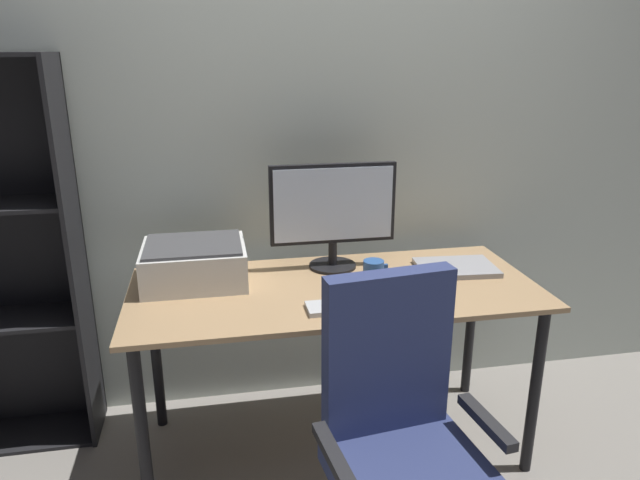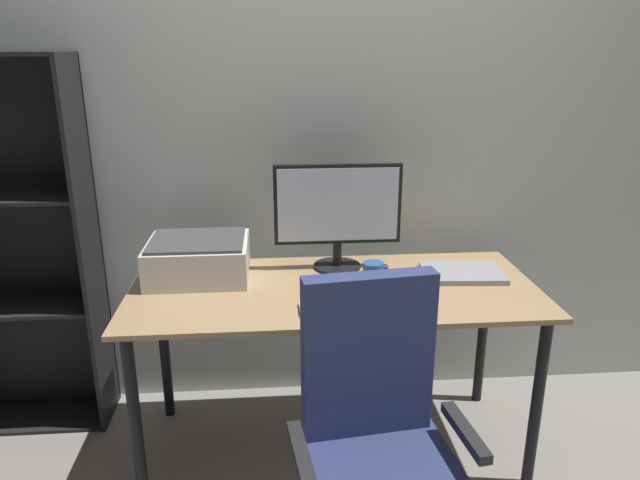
{
  "view_description": "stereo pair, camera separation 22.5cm",
  "coord_description": "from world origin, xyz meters",
  "px_view_note": "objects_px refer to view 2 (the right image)",
  "views": [
    {
      "loc": [
        -0.45,
        -2.06,
        1.63
      ],
      "look_at": [
        -0.05,
        0.04,
        0.92
      ],
      "focal_mm": 32.68,
      "sensor_mm": 36.0,
      "label": 1
    },
    {
      "loc": [
        -0.23,
        -2.09,
        1.63
      ],
      "look_at": [
        -0.05,
        0.04,
        0.92
      ],
      "focal_mm": 32.68,
      "sensor_mm": 36.0,
      "label": 2
    }
  ],
  "objects_px": {
    "printer": "(198,258)",
    "office_chair": "(378,465)",
    "mouse": "(405,305)",
    "keyboard": "(339,307)",
    "monitor": "(338,210)",
    "desk": "(334,306)",
    "laptop": "(462,273)",
    "coffee_mug": "(373,275)",
    "bookshelf": "(10,252)"
  },
  "relations": [
    {
      "from": "keyboard",
      "to": "office_chair",
      "type": "relative_size",
      "value": 0.29
    },
    {
      "from": "printer",
      "to": "bookshelf",
      "type": "distance_m",
      "value": 0.85
    },
    {
      "from": "coffee_mug",
      "to": "bookshelf",
      "type": "xyz_separation_m",
      "value": [
        -1.51,
        0.37,
        0.01
      ]
    },
    {
      "from": "keyboard",
      "to": "bookshelf",
      "type": "distance_m",
      "value": 1.47
    },
    {
      "from": "coffee_mug",
      "to": "bookshelf",
      "type": "distance_m",
      "value": 1.55
    },
    {
      "from": "monitor",
      "to": "mouse",
      "type": "height_order",
      "value": "monitor"
    },
    {
      "from": "keyboard",
      "to": "printer",
      "type": "distance_m",
      "value": 0.65
    },
    {
      "from": "monitor",
      "to": "desk",
      "type": "bearing_deg",
      "value": -99.62
    },
    {
      "from": "monitor",
      "to": "coffee_mug",
      "type": "bearing_deg",
      "value": -62.98
    },
    {
      "from": "monitor",
      "to": "keyboard",
      "type": "relative_size",
      "value": 1.81
    },
    {
      "from": "monitor",
      "to": "laptop",
      "type": "distance_m",
      "value": 0.57
    },
    {
      "from": "mouse",
      "to": "bookshelf",
      "type": "distance_m",
      "value": 1.69
    },
    {
      "from": "keyboard",
      "to": "mouse",
      "type": "xyz_separation_m",
      "value": [
        0.24,
        -0.01,
        0.01
      ]
    },
    {
      "from": "desk",
      "to": "keyboard",
      "type": "distance_m",
      "value": 0.23
    },
    {
      "from": "monitor",
      "to": "keyboard",
      "type": "xyz_separation_m",
      "value": [
        -0.04,
        -0.42,
        -0.25
      ]
    },
    {
      "from": "keyboard",
      "to": "mouse",
      "type": "distance_m",
      "value": 0.24
    },
    {
      "from": "monitor",
      "to": "laptop",
      "type": "bearing_deg",
      "value": -14.58
    },
    {
      "from": "monitor",
      "to": "office_chair",
      "type": "xyz_separation_m",
      "value": [
        0.03,
        -0.9,
        -0.53
      ]
    },
    {
      "from": "office_chair",
      "to": "coffee_mug",
      "type": "bearing_deg",
      "value": 75.3
    },
    {
      "from": "mouse",
      "to": "office_chair",
      "type": "xyz_separation_m",
      "value": [
        -0.17,
        -0.47,
        -0.3
      ]
    },
    {
      "from": "desk",
      "to": "keyboard",
      "type": "bearing_deg",
      "value": -91.13
    },
    {
      "from": "mouse",
      "to": "bookshelf",
      "type": "bearing_deg",
      "value": 145.11
    },
    {
      "from": "laptop",
      "to": "printer",
      "type": "height_order",
      "value": "printer"
    },
    {
      "from": "keyboard",
      "to": "coffee_mug",
      "type": "xyz_separation_m",
      "value": [
        0.16,
        0.19,
        0.04
      ]
    },
    {
      "from": "mouse",
      "to": "printer",
      "type": "xyz_separation_m",
      "value": [
        -0.77,
        0.37,
        0.06
      ]
    },
    {
      "from": "keyboard",
      "to": "laptop",
      "type": "height_order",
      "value": "laptop"
    },
    {
      "from": "desk",
      "to": "keyboard",
      "type": "relative_size",
      "value": 5.48
    },
    {
      "from": "keyboard",
      "to": "printer",
      "type": "height_order",
      "value": "printer"
    },
    {
      "from": "coffee_mug",
      "to": "laptop",
      "type": "distance_m",
      "value": 0.4
    },
    {
      "from": "keyboard",
      "to": "office_chair",
      "type": "height_order",
      "value": "office_chair"
    },
    {
      "from": "laptop",
      "to": "office_chair",
      "type": "bearing_deg",
      "value": -117.64
    },
    {
      "from": "desk",
      "to": "printer",
      "type": "bearing_deg",
      "value": 164.19
    },
    {
      "from": "coffee_mug",
      "to": "office_chair",
      "type": "distance_m",
      "value": 0.76
    },
    {
      "from": "keyboard",
      "to": "office_chair",
      "type": "bearing_deg",
      "value": -82.89
    },
    {
      "from": "keyboard",
      "to": "office_chair",
      "type": "xyz_separation_m",
      "value": [
        0.07,
        -0.48,
        -0.29
      ]
    },
    {
      "from": "monitor",
      "to": "laptop",
      "type": "height_order",
      "value": "monitor"
    },
    {
      "from": "mouse",
      "to": "printer",
      "type": "height_order",
      "value": "printer"
    },
    {
      "from": "mouse",
      "to": "desk",
      "type": "bearing_deg",
      "value": 121.16
    },
    {
      "from": "printer",
      "to": "bookshelf",
      "type": "height_order",
      "value": "bookshelf"
    },
    {
      "from": "desk",
      "to": "office_chair",
      "type": "xyz_separation_m",
      "value": [
        0.06,
        -0.69,
        -0.2
      ]
    },
    {
      "from": "printer",
      "to": "office_chair",
      "type": "relative_size",
      "value": 0.4
    },
    {
      "from": "laptop",
      "to": "bookshelf",
      "type": "distance_m",
      "value": 1.92
    },
    {
      "from": "mouse",
      "to": "coffee_mug",
      "type": "bearing_deg",
      "value": 96.31
    },
    {
      "from": "keyboard",
      "to": "monitor",
      "type": "bearing_deg",
      "value": 83.98
    },
    {
      "from": "monitor",
      "to": "printer",
      "type": "height_order",
      "value": "monitor"
    },
    {
      "from": "desk",
      "to": "bookshelf",
      "type": "xyz_separation_m",
      "value": [
        -1.36,
        0.35,
        0.14
      ]
    },
    {
      "from": "laptop",
      "to": "office_chair",
      "type": "relative_size",
      "value": 0.32
    },
    {
      "from": "coffee_mug",
      "to": "printer",
      "type": "distance_m",
      "value": 0.71
    },
    {
      "from": "coffee_mug",
      "to": "desk",
      "type": "bearing_deg",
      "value": 173.45
    },
    {
      "from": "monitor",
      "to": "bookshelf",
      "type": "relative_size",
      "value": 0.33
    }
  ]
}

